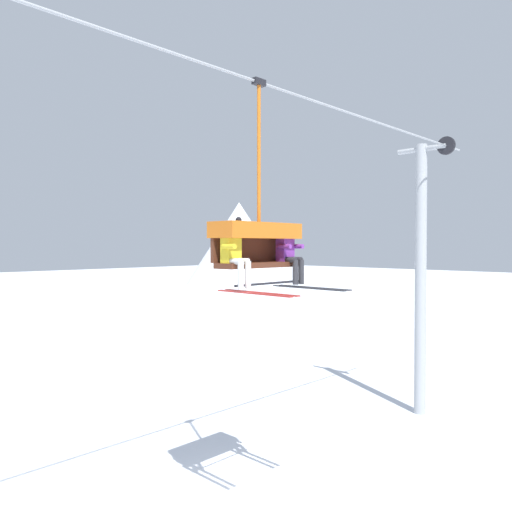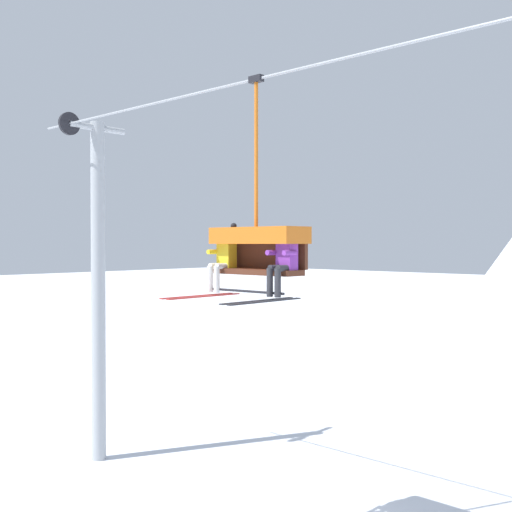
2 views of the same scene
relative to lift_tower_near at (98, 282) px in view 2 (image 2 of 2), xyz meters
The scene contains 5 objects.
lift_tower_near is the anchor object (origin of this frame).
lift_cable 8.30m from the lift_tower_near, ahead, with size 16.54×0.05×0.05m.
chairlift_chair 6.37m from the lift_tower_near, ahead, with size 1.89×0.74×3.85m.
skier_yellow 5.64m from the lift_tower_near, ahead, with size 0.48×1.70×1.34m.
skier_purple 7.08m from the lift_tower_near, ahead, with size 0.46×1.70×1.23m.
Camera 2 is at (7.37, -9.21, 5.54)m, focal length 45.00 mm.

